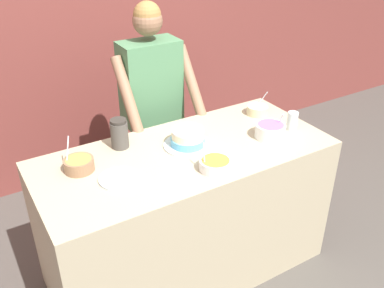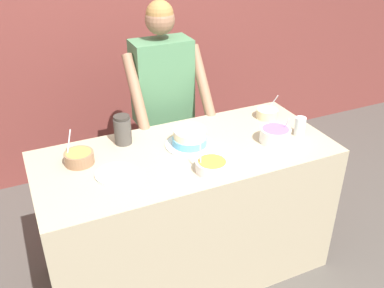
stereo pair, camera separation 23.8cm
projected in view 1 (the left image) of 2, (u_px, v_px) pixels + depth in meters
wall_back at (89, 24)px, 3.34m from camera, size 10.00×0.05×2.60m
counter at (186, 214)px, 2.65m from camera, size 1.71×0.76×0.89m
person_baker at (152, 98)px, 2.94m from camera, size 0.54×0.45×1.60m
cake at (188, 139)px, 2.47m from camera, size 0.28×0.28×0.11m
frosting_bowl_olive at (79, 164)px, 2.25m from camera, size 0.16×0.16×0.18m
frosting_bowl_white at (257, 109)px, 2.85m from camera, size 0.14×0.14×0.15m
frosting_bowl_purple at (270, 130)px, 2.56m from camera, size 0.18×0.18×0.15m
frosting_bowl_orange at (215, 164)px, 2.26m from camera, size 0.17×0.17×0.16m
drinking_glass at (292, 121)px, 2.65m from camera, size 0.07×0.07×0.12m
ceramic_plate at (120, 178)px, 2.19m from camera, size 0.22×0.22×0.01m
stoneware_jar at (119, 134)px, 2.44m from camera, size 0.10×0.10×0.18m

